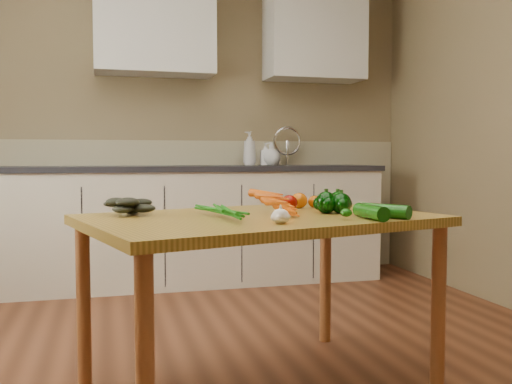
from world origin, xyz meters
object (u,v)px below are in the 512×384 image
at_px(soap_bottle_a, 250,148).
at_px(soap_bottle_c, 272,154).
at_px(garlic_bulb, 280,216).
at_px(zucchini_a, 385,211).
at_px(carrot_bunch, 260,207).
at_px(pepper_c, 341,203).
at_px(table, 260,235).
at_px(soap_bottle_b, 266,154).
at_px(tomato_a, 289,203).
at_px(zucchini_b, 371,212).
at_px(tomato_c, 315,202).
at_px(pepper_b, 338,201).
at_px(leafy_greens, 128,203).
at_px(tomato_b, 299,201).
at_px(pepper_a, 326,203).

bearing_deg(soap_bottle_a, soap_bottle_c, 148.29).
bearing_deg(garlic_bulb, zucchini_a, 10.09).
distance_m(carrot_bunch, pepper_c, 0.35).
bearing_deg(table, soap_bottle_b, 58.29).
height_order(soap_bottle_b, pepper_c, soap_bottle_b).
bearing_deg(carrot_bunch, zucchini_a, -39.11).
xyz_separation_m(table, tomato_a, (0.18, 0.17, 0.12)).
distance_m(tomato_a, zucchini_b, 0.46).
bearing_deg(pepper_c, tomato_c, 92.29).
bearing_deg(pepper_c, pepper_b, 72.68).
bearing_deg(tomato_c, soap_bottle_c, 79.44).
bearing_deg(pepper_c, leafy_greens, 169.32).
height_order(table, tomato_b, tomato_b).
height_order(pepper_a, pepper_b, pepper_a).
height_order(leafy_greens, tomato_b, leafy_greens).
relative_size(soap_bottle_c, tomato_a, 2.43).
height_order(table, soap_bottle_a, soap_bottle_a).
distance_m(soap_bottle_c, zucchini_b, 2.48).
relative_size(pepper_a, tomato_a, 1.20).
bearing_deg(tomato_b, pepper_b, -44.84).
relative_size(soap_bottle_c, carrot_bunch, 0.72).
xyz_separation_m(soap_bottle_c, tomato_c, (-0.36, -1.94, -0.23)).
height_order(soap_bottle_a, tomato_b, soap_bottle_a).
height_order(soap_bottle_a, soap_bottle_b, soap_bottle_a).
bearing_deg(pepper_a, zucchini_a, -55.54).
xyz_separation_m(soap_bottle_c, zucchini_a, (-0.25, -2.42, -0.23)).
bearing_deg(tomato_a, zucchini_a, -54.72).
bearing_deg(tomato_a, garlic_bulb, -111.76).
bearing_deg(soap_bottle_b, soap_bottle_a, 107.98).
bearing_deg(soap_bottle_a, pepper_a, 54.58).
height_order(pepper_a, tomato_c, pepper_a).
bearing_deg(pepper_c, soap_bottle_c, 81.05).
relative_size(table, soap_bottle_c, 8.43).
bearing_deg(carrot_bunch, soap_bottle_b, 58.32).
bearing_deg(soap_bottle_b, tomato_c, 179.67).
xyz_separation_m(pepper_b, zucchini_a, (0.05, -0.34, -0.01)).
distance_m(soap_bottle_c, garlic_bulb, 2.61).
bearing_deg(soap_bottle_c, leafy_greens, 30.27).
distance_m(soap_bottle_c, tomato_b, 2.01).
xyz_separation_m(carrot_bunch, tomato_c, (0.34, 0.29, -0.01)).
bearing_deg(pepper_c, pepper_a, 155.95).
relative_size(tomato_a, tomato_b, 0.96).
relative_size(carrot_bunch, pepper_b, 3.07).
bearing_deg(tomato_c, table, -141.43).
relative_size(table, tomato_c, 24.97).
bearing_deg(carrot_bunch, garlic_bulb, -105.57).
bearing_deg(carrot_bunch, leafy_greens, 146.84).
xyz_separation_m(leafy_greens, pepper_b, (0.91, -0.02, -0.01)).
relative_size(soap_bottle_a, leafy_greens, 1.39).
distance_m(garlic_bulb, tomato_c, 0.66).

